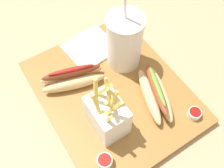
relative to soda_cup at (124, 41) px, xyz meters
name	(u,v)px	position (x,y,z in m)	size (l,w,h in m)	color
ground_plane	(112,95)	(-0.07, 0.08, -0.11)	(2.40, 2.40, 0.02)	tan
food_tray	(112,92)	(-0.07, 0.08, -0.09)	(0.44, 0.36, 0.02)	olive
soda_cup	(124,41)	(0.00, 0.00, 0.00)	(0.10, 0.10, 0.26)	white
fries_basket	(107,115)	(-0.14, 0.14, -0.03)	(0.10, 0.08, 0.18)	white
hot_dog_1	(73,77)	(0.01, 0.16, -0.06)	(0.10, 0.18, 0.07)	#E5C689
hot_dog_2	(155,93)	(-0.15, 0.00, -0.06)	(0.18, 0.11, 0.07)	#E5C689
ketchup_cup_1	(194,113)	(-0.24, -0.05, -0.07)	(0.03, 0.03, 0.02)	white
ketchup_cup_2	(118,39)	(0.07, -0.02, -0.07)	(0.03, 0.03, 0.02)	white
ketchup_cup_3	(105,161)	(-0.22, 0.20, -0.07)	(0.04, 0.04, 0.02)	white
napkin_stack	(90,48)	(0.09, 0.06, -0.08)	(0.12, 0.14, 0.01)	white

